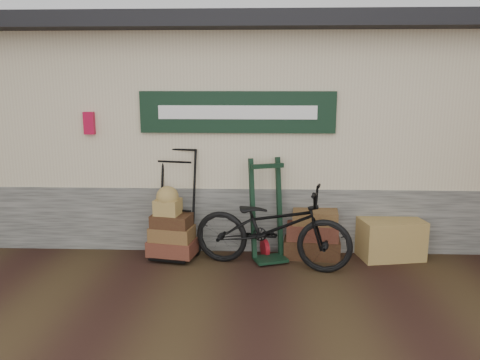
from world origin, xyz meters
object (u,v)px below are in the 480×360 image
Objects in this scene: green_barrow at (267,210)px; porter_trolley at (176,203)px; wicker_hamper at (390,238)px; bicycle at (272,222)px; suitcase_stack at (312,233)px.

porter_trolley is at bearing 155.81° from green_barrow.
wicker_hamper is (2.91, 0.04, -0.48)m from porter_trolley.
green_barrow is 0.67× the size of bicycle.
suitcase_stack is 0.91× the size of wicker_hamper.
wicker_hamper is at bearing -62.83° from bicycle.
wicker_hamper is at bearing 11.77° from porter_trolley.
green_barrow is at bearing 25.61° from bicycle.
suitcase_stack is (1.86, 0.04, -0.41)m from porter_trolley.
porter_trolley is 1.10× the size of green_barrow.
green_barrow reaches higher than suitcase_stack.
porter_trolley is at bearing -179.23° from wicker_hamper.
green_barrow is 1.73m from wicker_hamper.
suitcase_stack is at bearing 12.20° from porter_trolley.
bicycle is at bearing -97.02° from green_barrow.
bicycle is (-1.61, -0.40, 0.32)m from wicker_hamper.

